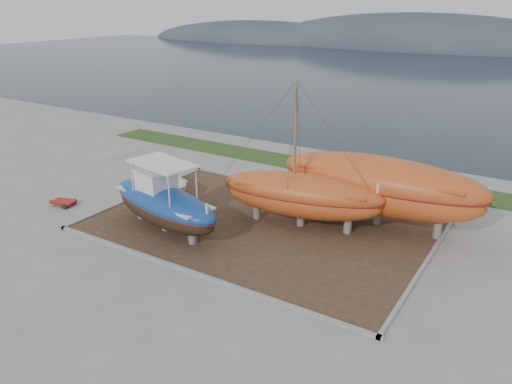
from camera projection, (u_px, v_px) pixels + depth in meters
The scene contains 10 objects.
ground at pixel (217, 255), 25.02m from camera, with size 140.00×140.00×0.00m, color gray.
dirt_patch at pixel (259, 226), 28.17m from camera, with size 18.00×12.00×0.06m, color #422D1E.
curb_frame at pixel (259, 225), 28.15m from camera, with size 18.60×12.60×0.15m, color gray, non-canonical shape.
grass_strip at pixel (340, 171), 37.25m from camera, with size 44.00×3.00×0.08m, color #284219.
sea at pixel (475, 80), 80.31m from camera, with size 260.00×100.00×0.04m, color #16222D, non-canonical shape.
blue_caique at pixel (164, 197), 26.97m from camera, with size 8.15×2.55×3.92m, color navy, non-canonical shape.
white_dinghy at pixel (166, 183), 32.83m from camera, with size 4.43×1.66×1.33m, color white, non-canonical shape.
orange_sailboat at pixel (303, 157), 26.77m from camera, with size 9.21×2.72×8.08m, color #C04D1D, non-canonical shape.
orange_bare_hull at pixel (379, 192), 27.73m from camera, with size 11.68×3.50×3.83m, color #C04D1D, non-canonical shape.
red_trailer at pixel (64, 203), 31.05m from camera, with size 2.13×1.06×0.30m, color #AE1813, non-canonical shape.
Camera 1 is at (13.46, -17.77, 11.96)m, focal length 35.00 mm.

